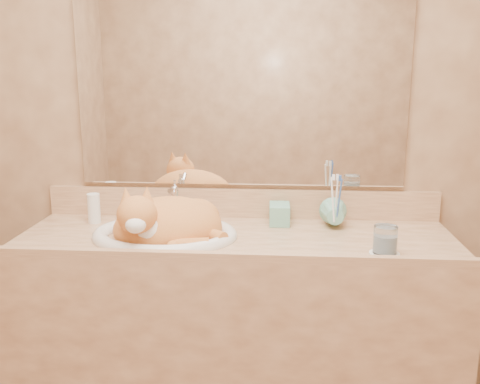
# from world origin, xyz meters

# --- Properties ---
(wall_back) EXTENTS (2.40, 0.02, 2.50)m
(wall_back) POSITION_xyz_m (0.00, 1.00, 1.25)
(wall_back) COLOR brown
(wall_back) RESTS_ON ground
(vanity_counter) EXTENTS (1.60, 0.55, 0.85)m
(vanity_counter) POSITION_xyz_m (0.00, 0.72, 0.42)
(vanity_counter) COLOR #976643
(vanity_counter) RESTS_ON floor
(mirror) EXTENTS (1.30, 0.02, 0.80)m
(mirror) POSITION_xyz_m (0.00, 0.99, 1.39)
(mirror) COLOR white
(mirror) RESTS_ON wall_back
(sink_basin) EXTENTS (0.60, 0.54, 0.16)m
(sink_basin) POSITION_xyz_m (-0.26, 0.70, 0.93)
(sink_basin) COLOR white
(sink_basin) RESTS_ON vanity_counter
(faucet) EXTENTS (0.07, 0.12, 0.16)m
(faucet) POSITION_xyz_m (-0.26, 0.90, 0.93)
(faucet) COLOR silver
(faucet) RESTS_ON vanity_counter
(cat) EXTENTS (0.48, 0.43, 0.22)m
(cat) POSITION_xyz_m (-0.25, 0.69, 0.91)
(cat) COLOR #C56A2D
(cat) RESTS_ON sink_basin
(soap_dispenser) EXTENTS (0.08, 0.08, 0.18)m
(soap_dispenser) POSITION_xyz_m (0.16, 0.84, 0.94)
(soap_dispenser) COLOR #6FB29A
(soap_dispenser) RESTS_ON vanity_counter
(toothbrush_cup) EXTENTS (0.11, 0.11, 0.10)m
(toothbrush_cup) POSITION_xyz_m (0.37, 0.82, 0.90)
(toothbrush_cup) COLOR #6FB29A
(toothbrush_cup) RESTS_ON vanity_counter
(toothbrushes) EXTENTS (0.04, 0.04, 0.22)m
(toothbrushes) POSITION_xyz_m (0.37, 0.82, 0.98)
(toothbrushes) COLOR white
(toothbrushes) RESTS_ON toothbrush_cup
(saucer) EXTENTS (0.10, 0.10, 0.01)m
(saucer) POSITION_xyz_m (0.51, 0.56, 0.85)
(saucer) COLOR white
(saucer) RESTS_ON vanity_counter
(water_glass) EXTENTS (0.08, 0.08, 0.09)m
(water_glass) POSITION_xyz_m (0.51, 0.56, 0.91)
(water_glass) COLOR silver
(water_glass) RESTS_ON saucer
(lotion_bottle) EXTENTS (0.05, 0.05, 0.12)m
(lotion_bottle) POSITION_xyz_m (-0.58, 0.87, 0.91)
(lotion_bottle) COLOR white
(lotion_bottle) RESTS_ON vanity_counter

